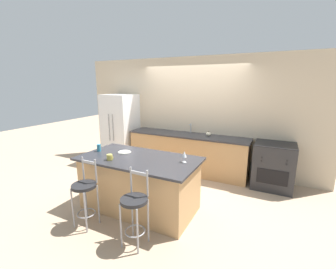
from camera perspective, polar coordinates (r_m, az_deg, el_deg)
ground_plane at (r=5.27m, az=3.31°, el=-10.50°), size 18.00×18.00×0.00m
wall_back at (r=5.51m, az=6.28°, el=5.11°), size 6.00×0.07×2.70m
back_counter at (r=5.43m, az=4.90°, el=-4.63°), size 2.87×0.66×0.92m
sink_faucet at (r=5.46m, az=5.77°, el=1.90°), size 0.02×0.13×0.22m
kitchen_island at (r=3.89m, az=-7.26°, el=-12.13°), size 1.97×1.04×0.90m
refrigerator at (r=6.17m, az=-11.87°, el=1.53°), size 0.78×0.78×1.81m
oven_range at (r=5.05m, az=25.17°, el=-7.19°), size 0.77×0.68×0.93m
bar_stool_near at (r=3.60m, az=-20.35°, el=-13.52°), size 0.35×0.35×1.03m
bar_stool_far at (r=3.06m, az=-8.48°, el=-17.78°), size 0.35×0.35×1.03m
dinner_plate at (r=4.03m, az=-10.99°, el=-4.38°), size 0.23×0.23×0.02m
wine_glass at (r=3.46m, az=4.15°, el=-5.07°), size 0.07×0.07×0.18m
coffee_mug at (r=3.69m, az=-14.59°, el=-5.60°), size 0.12×0.09×0.09m
tumbler_cup at (r=4.20m, az=-17.14°, el=-3.26°), size 0.07×0.07×0.13m
pumpkin_decoration at (r=5.19m, az=10.26°, el=0.14°), size 0.11×0.11×0.11m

